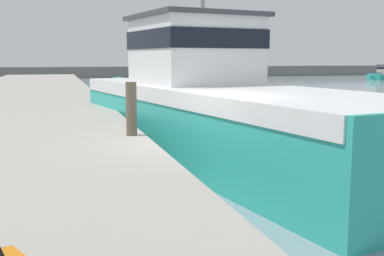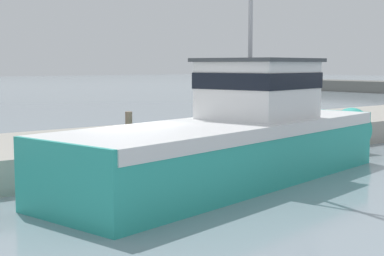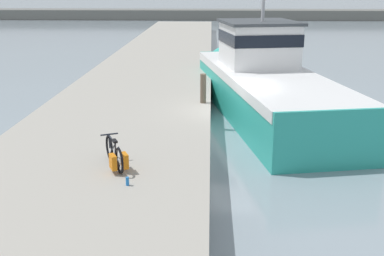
# 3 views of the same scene
# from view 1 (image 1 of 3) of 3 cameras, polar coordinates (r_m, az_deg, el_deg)

# --- Properties ---
(ground_plane) EXTENTS (320.00, 320.00, 0.00)m
(ground_plane) POSITION_cam_1_polar(r_m,az_deg,el_deg) (9.60, 0.80, -7.21)
(ground_plane) COLOR #84939E
(far_shoreline) EXTENTS (180.00, 5.00, 1.44)m
(far_shoreline) POSITION_cam_1_polar(r_m,az_deg,el_deg) (73.78, 10.53, 6.71)
(far_shoreline) COLOR slate
(far_shoreline) RESTS_ON ground_plane
(fishing_boat_main) EXTENTS (5.83, 14.94, 10.92)m
(fishing_boat_main) POSITION_cam_1_polar(r_m,az_deg,el_deg) (12.89, 2.05, 2.92)
(fishing_boat_main) COLOR teal
(fishing_boat_main) RESTS_ON ground_plane
(mooring_post) EXTENTS (0.22, 0.22, 1.09)m
(mooring_post) POSITION_cam_1_polar(r_m,az_deg,el_deg) (9.85, -7.20, 2.28)
(mooring_post) COLOR brown
(mooring_post) RESTS_ON dock_pier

